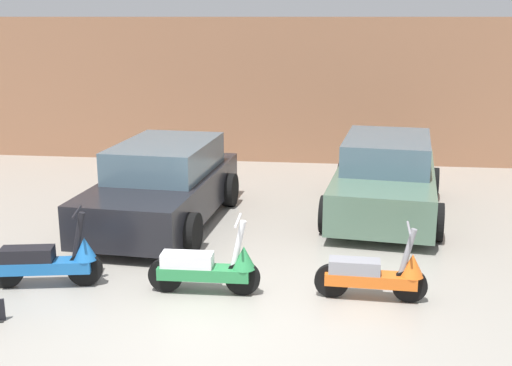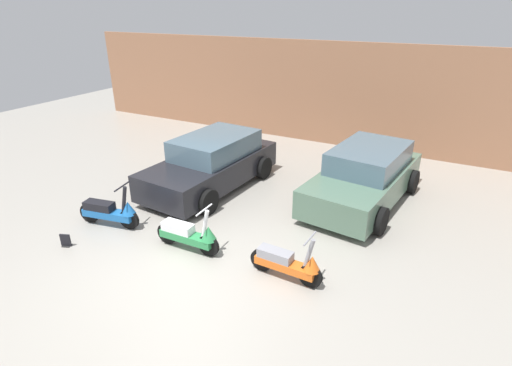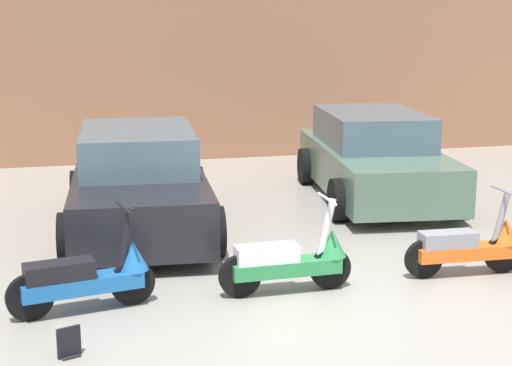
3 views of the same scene
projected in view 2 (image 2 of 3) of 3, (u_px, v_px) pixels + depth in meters
ground_plane at (181, 271)px, 7.03m from camera, size 28.00×28.00×0.00m
wall_back at (332, 94)px, 12.88m from camera, size 19.60×0.12×3.29m
scooter_front_left at (111, 211)px, 8.35m from camera, size 1.40×0.57×0.98m
scooter_front_right at (190, 234)px, 7.52m from camera, size 1.39×0.50×0.97m
scooter_front_center at (289, 263)px, 6.71m from camera, size 1.34×0.48×0.93m
car_rear_left at (212, 163)px, 10.10m from camera, size 2.09×3.98×1.31m
car_rear_center at (365, 177)px, 9.33m from camera, size 2.20×4.01×1.30m
placard_near_left_scooter at (66, 241)px, 7.73m from camera, size 0.20×0.17×0.26m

